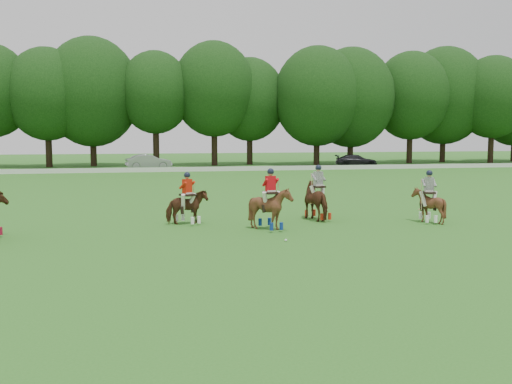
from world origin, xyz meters
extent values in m
plane|color=#2D6E1F|center=(0.00, 0.00, 0.00)|extent=(180.00, 180.00, 0.00)
cylinder|color=black|center=(-11.63, 48.49, 2.32)|extent=(0.70, 0.70, 4.64)
ellipsoid|color=black|center=(-11.63, 48.49, 7.95)|extent=(8.80, 8.80, 10.13)
cylinder|color=black|center=(-6.99, 49.52, 2.16)|extent=(0.70, 0.70, 4.31)
ellipsoid|color=black|center=(-6.99, 49.52, 8.31)|extent=(10.67, 10.67, 12.27)
cylinder|color=black|center=(-0.04, 48.00, 2.62)|extent=(0.70, 0.70, 5.24)
ellipsoid|color=black|center=(-0.04, 48.00, 8.26)|extent=(8.06, 8.06, 9.26)
cylinder|color=black|center=(6.63, 48.24, 2.59)|extent=(0.70, 0.70, 5.19)
ellipsoid|color=black|center=(6.63, 48.24, 8.75)|extent=(9.50, 9.50, 10.92)
cylinder|color=black|center=(11.06, 49.62, 2.24)|extent=(0.70, 0.70, 4.48)
ellipsoid|color=black|center=(11.06, 49.62, 7.71)|extent=(8.60, 8.60, 9.89)
cylinder|color=black|center=(18.54, 46.82, 2.11)|extent=(0.70, 0.70, 4.21)
ellipsoid|color=black|center=(18.54, 46.82, 8.00)|extent=(10.11, 10.11, 11.63)
cylinder|color=black|center=(23.25, 48.17, 2.03)|extent=(0.70, 0.70, 4.07)
ellipsoid|color=black|center=(23.25, 48.17, 7.99)|extent=(10.46, 10.46, 12.03)
cylinder|color=black|center=(31.16, 48.38, 2.40)|extent=(0.70, 0.70, 4.79)
ellipsoid|color=black|center=(31.16, 48.38, 8.35)|extent=(9.47, 9.47, 10.89)
cylinder|color=black|center=(36.59, 49.92, 2.22)|extent=(0.70, 0.70, 4.44)
ellipsoid|color=black|center=(36.59, 49.92, 8.51)|extent=(10.84, 10.84, 12.47)
cylinder|color=black|center=(41.42, 46.74, 2.43)|extent=(0.70, 0.70, 4.86)
ellipsoid|color=black|center=(41.42, 46.74, 8.21)|extent=(8.94, 8.94, 10.28)
cube|color=white|center=(0.00, 38.00, 0.22)|extent=(120.00, 0.10, 0.44)
imported|color=#96959A|center=(-1.02, 42.50, 0.77)|extent=(4.86, 2.32, 1.54)
imported|color=black|center=(21.78, 42.50, 0.67)|extent=(4.91, 2.83, 1.34)
imported|color=#4F2315|center=(-0.28, 5.55, 0.69)|extent=(1.80, 1.75, 1.39)
cube|color=black|center=(-0.28, 5.55, 1.20)|extent=(0.68, 0.71, 0.08)
cylinder|color=tan|center=(-0.03, 5.72, 1.12)|extent=(0.14, 0.19, 1.29)
imported|color=#4F2315|center=(2.71, 3.59, 0.82)|extent=(1.53, 1.67, 1.65)
cube|color=black|center=(2.71, 3.59, 1.43)|extent=(0.52, 0.62, 0.08)
cylinder|color=tan|center=(3.01, 3.63, 1.35)|extent=(0.06, 0.21, 1.29)
imported|color=#4F2315|center=(5.28, 5.63, 0.82)|extent=(1.36, 2.11, 1.64)
cube|color=black|center=(5.28, 5.63, 1.42)|extent=(0.57, 0.66, 0.08)
cylinder|color=tan|center=(4.99, 5.55, 1.34)|extent=(0.08, 0.21, 1.29)
imported|color=#4F2315|center=(9.51, 3.97, 0.72)|extent=(1.44, 1.55, 1.44)
cube|color=black|center=(9.51, 3.97, 1.24)|extent=(0.56, 0.65, 0.08)
cylinder|color=tan|center=(9.22, 4.04, 1.16)|extent=(0.08, 0.21, 1.29)
sphere|color=white|center=(2.67, 1.13, 0.04)|extent=(0.09, 0.09, 0.09)
camera|label=1|loc=(-2.28, -17.41, 3.67)|focal=40.00mm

